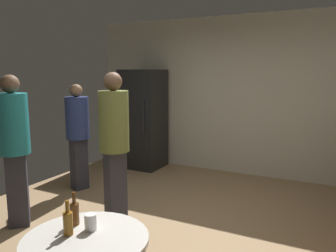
% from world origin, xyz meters
% --- Properties ---
extents(ground_plane, '(5.20, 5.20, 0.10)m').
position_xyz_m(ground_plane, '(0.00, 0.00, -0.05)').
color(ground_plane, '#9E7C56').
extents(wall_back, '(5.32, 0.06, 2.70)m').
position_xyz_m(wall_back, '(0.00, 2.63, 1.35)').
color(wall_back, beige).
rests_on(wall_back, ground_plane).
extents(refrigerator, '(0.70, 0.68, 1.80)m').
position_xyz_m(refrigerator, '(-1.58, 2.20, 0.90)').
color(refrigerator, black).
rests_on(refrigerator, ground_plane).
extents(beer_bottle_amber, '(0.06, 0.06, 0.23)m').
position_xyz_m(beer_bottle_amber, '(0.16, -1.57, 0.82)').
color(beer_bottle_amber, '#8C5919').
rests_on(beer_bottle_amber, foreground_table).
extents(beer_bottle_brown, '(0.06, 0.06, 0.23)m').
position_xyz_m(beer_bottle_brown, '(0.10, -1.44, 0.82)').
color(beer_bottle_brown, '#593314').
rests_on(beer_bottle_brown, foreground_table).
extents(plastic_cup_white, '(0.08, 0.08, 0.11)m').
position_xyz_m(plastic_cup_white, '(0.25, -1.45, 0.79)').
color(plastic_cup_white, white).
rests_on(plastic_cup_white, foreground_table).
extents(person_in_olive_shirt, '(0.46, 0.46, 1.76)m').
position_xyz_m(person_in_olive_shirt, '(-0.61, -0.01, 1.04)').
color(person_in_olive_shirt, '#2D2D38').
rests_on(person_in_olive_shirt, ground_plane).
extents(person_in_navy_shirt, '(0.42, 0.42, 1.59)m').
position_xyz_m(person_in_navy_shirt, '(-1.80, 0.70, 0.92)').
color(person_in_navy_shirt, '#2D2D38').
rests_on(person_in_navy_shirt, ground_plane).
extents(person_in_teal_shirt, '(0.48, 0.48, 1.74)m').
position_xyz_m(person_in_teal_shirt, '(-1.56, -0.58, 1.02)').
color(person_in_teal_shirt, '#2D2D38').
rests_on(person_in_teal_shirt, ground_plane).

